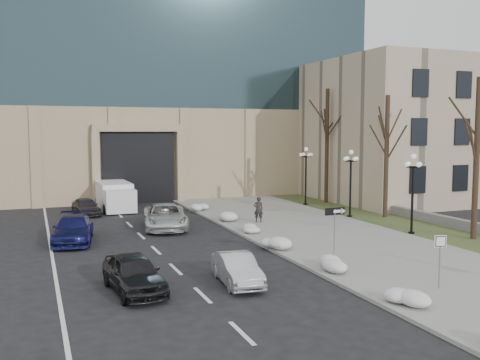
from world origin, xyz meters
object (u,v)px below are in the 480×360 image
at_px(lamppost_c, 351,174).
at_px(car_c, 73,229).
at_px(lamppost_b, 413,183).
at_px(one_way_sign, 338,218).
at_px(lamppost_d, 306,168).
at_px(car_a, 134,273).
at_px(car_d, 165,217).
at_px(keep_sign, 440,250).
at_px(car_e, 86,206).
at_px(car_b, 237,269).
at_px(pedestrian, 258,209).
at_px(box_truck, 114,196).

bearing_deg(lamppost_c, car_c, -175.51).
xyz_separation_m(lamppost_b, lamppost_c, (0.00, 6.50, 0.00)).
bearing_deg(one_way_sign, lamppost_d, 64.94).
bearing_deg(car_a, lamppost_b, 11.01).
relative_size(lamppost_c, lamppost_d, 1.00).
xyz_separation_m(car_a, car_c, (-1.49, 10.20, -0.00)).
height_order(car_a, car_c, car_a).
bearing_deg(car_a, one_way_sign, -4.70).
relative_size(car_d, keep_sign, 2.55).
bearing_deg(car_a, car_e, 84.05).
bearing_deg(one_way_sign, car_b, -173.80).
bearing_deg(lamppost_c, car_b, -137.20).
xyz_separation_m(car_a, car_d, (4.16, 12.37, 0.04)).
distance_m(car_e, keep_sign, 26.15).
relative_size(car_e, keep_sign, 1.71).
relative_size(car_c, one_way_sign, 1.82).
relative_size(car_c, pedestrian, 2.98).
xyz_separation_m(car_e, pedestrian, (10.18, -7.82, 0.32)).
height_order(car_b, pedestrian, pedestrian).
height_order(car_d, car_e, car_d).
xyz_separation_m(car_d, pedestrian, (6.08, -0.52, 0.19)).
height_order(car_b, car_c, car_c).
bearing_deg(car_d, lamppost_b, -18.85).
height_order(car_d, lamppost_b, lamppost_b).
bearing_deg(car_a, car_c, 92.51).
height_order(car_d, pedestrian, pedestrian).
bearing_deg(lamppost_d, car_a, -133.28).
distance_m(box_truck, one_way_sign, 22.80).
bearing_deg(car_d, lamppost_d, 34.37).
bearing_deg(car_e, car_c, -107.80).
bearing_deg(keep_sign, box_truck, 123.07).
height_order(one_way_sign, lamppost_c, lamppost_c).
xyz_separation_m(car_c, lamppost_c, (18.59, 1.46, 2.35)).
relative_size(car_a, lamppost_b, 0.89).
bearing_deg(pedestrian, lamppost_b, 149.71).
height_order(box_truck, lamppost_b, lamppost_b).
bearing_deg(one_way_sign, car_a, -179.81).
bearing_deg(box_truck, car_a, -97.42).
xyz_separation_m(car_a, pedestrian, (10.23, 11.86, 0.23)).
xyz_separation_m(car_d, car_e, (-4.10, 7.30, -0.14)).
bearing_deg(lamppost_b, box_truck, 131.21).
xyz_separation_m(car_a, car_e, (0.06, 19.67, -0.09)).
relative_size(car_e, lamppost_d, 0.78).
xyz_separation_m(car_e, lamppost_c, (17.04, -8.01, 2.44)).
bearing_deg(car_c, car_b, -54.30).
bearing_deg(pedestrian, lamppost_c, -167.65).
bearing_deg(lamppost_d, car_c, -156.82).
bearing_deg(lamppost_d, car_b, -125.10).
relative_size(car_e, lamppost_b, 0.78).
xyz_separation_m(car_e, box_truck, (2.34, 2.28, 0.38)).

